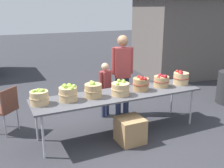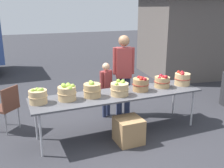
# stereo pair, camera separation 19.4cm
# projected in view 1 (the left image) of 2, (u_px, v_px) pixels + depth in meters

# --- Properties ---
(ground_plane) EXTENTS (40.00, 40.00, 0.00)m
(ground_plane) POSITION_uv_depth(u_px,v_px,m) (119.00, 132.00, 4.84)
(ground_plane) COLOR #2D2D33
(market_table) EXTENTS (3.10, 0.76, 0.75)m
(market_table) POSITION_uv_depth(u_px,v_px,m) (119.00, 95.00, 4.64)
(market_table) COLOR #4C4C51
(market_table) RESTS_ON ground
(apple_basket_green_0) EXTENTS (0.31, 0.31, 0.27)m
(apple_basket_green_0) POSITION_uv_depth(u_px,v_px,m) (39.00, 97.00, 4.09)
(apple_basket_green_0) COLOR tan
(apple_basket_green_0) RESTS_ON market_table
(apple_basket_green_1) EXTENTS (0.32, 0.32, 0.29)m
(apple_basket_green_1) POSITION_uv_depth(u_px,v_px,m) (68.00, 93.00, 4.25)
(apple_basket_green_1) COLOR tan
(apple_basket_green_1) RESTS_ON market_table
(apple_basket_green_2) EXTENTS (0.31, 0.31, 0.29)m
(apple_basket_green_2) POSITION_uv_depth(u_px,v_px,m) (93.00, 90.00, 4.42)
(apple_basket_green_2) COLOR tan
(apple_basket_green_2) RESTS_ON market_table
(apple_basket_green_3) EXTENTS (0.33, 0.33, 0.27)m
(apple_basket_green_3) POSITION_uv_depth(u_px,v_px,m) (120.00, 89.00, 4.53)
(apple_basket_green_3) COLOR tan
(apple_basket_green_3) RESTS_ON market_table
(apple_basket_red_0) EXTENTS (0.31, 0.31, 0.28)m
(apple_basket_red_0) POSITION_uv_depth(u_px,v_px,m) (141.00, 84.00, 4.78)
(apple_basket_red_0) COLOR #A87F51
(apple_basket_red_0) RESTS_ON market_table
(apple_basket_red_1) EXTENTS (0.31, 0.31, 0.26)m
(apple_basket_red_1) POSITION_uv_depth(u_px,v_px,m) (161.00, 81.00, 5.02)
(apple_basket_red_1) COLOR tan
(apple_basket_red_1) RESTS_ON market_table
(apple_basket_red_2) EXTENTS (0.32, 0.32, 0.28)m
(apple_basket_red_2) POSITION_uv_depth(u_px,v_px,m) (181.00, 78.00, 5.18)
(apple_basket_red_2) COLOR tan
(apple_basket_red_2) RESTS_ON market_table
(vendor_adult) EXTENTS (0.43, 0.30, 1.70)m
(vendor_adult) POSITION_uv_depth(u_px,v_px,m) (122.00, 69.00, 5.38)
(vendor_adult) COLOR #262D4C
(vendor_adult) RESTS_ON ground
(child_customer) EXTENTS (0.28, 0.23, 1.16)m
(child_customer) POSITION_uv_depth(u_px,v_px,m) (105.00, 86.00, 5.35)
(child_customer) COLOR #262D4C
(child_customer) RESTS_ON ground
(food_kiosk) EXTENTS (3.85, 3.34, 2.74)m
(food_kiosk) POSITION_uv_depth(u_px,v_px,m) (185.00, 33.00, 8.89)
(food_kiosk) COLOR #59514C
(food_kiosk) RESTS_ON ground
(folding_chair) EXTENTS (0.57, 0.57, 0.86)m
(folding_chair) POSITION_uv_depth(u_px,v_px,m) (6.00, 107.00, 4.68)
(folding_chair) COLOR brown
(folding_chair) RESTS_ON ground
(produce_crate) EXTENTS (0.44, 0.44, 0.44)m
(produce_crate) POSITION_uv_depth(u_px,v_px,m) (130.00, 130.00, 4.43)
(produce_crate) COLOR #A87F51
(produce_crate) RESTS_ON ground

